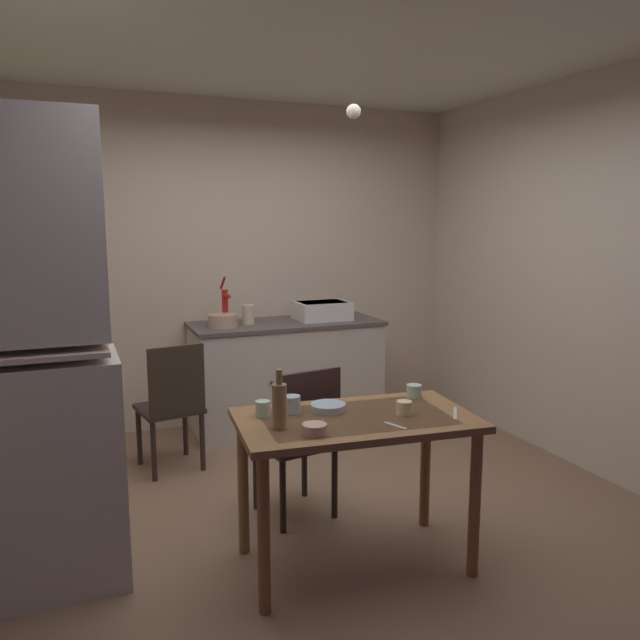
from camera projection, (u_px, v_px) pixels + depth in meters
ground_plane at (320, 514)px, 3.66m from camera, size 4.92×4.92×0.00m
wall_back at (234, 265)px, 5.23m from camera, size 4.02×0.10×2.69m
wall_right at (595, 276)px, 4.19m from camera, size 0.10×3.90×2.69m
ceiling_slab at (320, 22)px, 3.22m from camera, size 4.02×3.90×0.10m
hutch_cabinet at (21, 375)px, 2.79m from camera, size 0.83×0.50×2.19m
counter_cabinet at (287, 374)px, 5.16m from camera, size 1.56×0.64×0.89m
sink_basin at (322, 310)px, 5.20m from camera, size 0.44×0.34×0.15m
hand_pump at (225, 304)px, 4.92m from camera, size 0.05×0.27×0.39m
mixing_bowl_counter at (223, 321)px, 4.84m from camera, size 0.23×0.23×0.10m
stoneware_crock at (248, 314)px, 4.97m from camera, size 0.10×0.10×0.16m
dining_table at (356, 439)px, 3.03m from camera, size 1.21×0.76×0.77m
chair_far_side at (300, 438)px, 3.54m from camera, size 0.46×0.46×0.90m
chair_by_counter at (172, 404)px, 4.22m from camera, size 0.46×0.46×0.90m
serving_bowl_wide at (315, 429)px, 2.76m from camera, size 0.11×0.11×0.05m
soup_bowl_small at (328, 407)px, 3.11m from camera, size 0.18×0.18×0.04m
teacup_cream at (292, 404)px, 3.07m from camera, size 0.09×0.09×0.09m
mug_dark at (414, 391)px, 3.34m from camera, size 0.08×0.08×0.07m
mug_tall at (263, 409)px, 3.01m from camera, size 0.07×0.07×0.08m
teacup_mint at (404, 408)px, 3.04m from camera, size 0.08×0.08×0.07m
glass_bottle at (279, 404)px, 2.83m from camera, size 0.07×0.07×0.28m
table_knife at (455, 413)px, 3.06m from camera, size 0.12×0.17×0.00m
teaspoon_near_bowl at (396, 426)px, 2.87m from camera, size 0.07×0.13×0.00m
pendant_bulb at (353, 112)px, 3.37m from camera, size 0.08×0.08×0.08m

